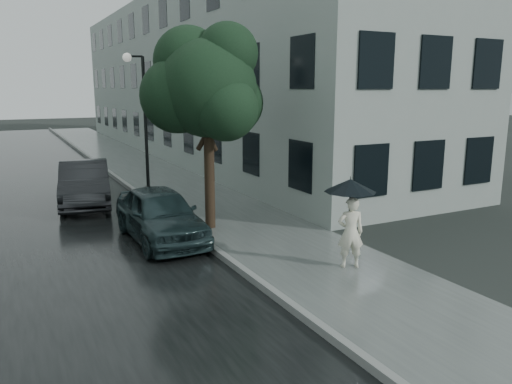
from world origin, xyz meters
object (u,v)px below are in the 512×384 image
pedestrian (350,232)px  car_near (160,214)px  lamp_post (141,114)px  street_tree (206,87)px  car_far (85,183)px

pedestrian → car_near: 4.95m
car_near → lamp_post: bearing=78.2°
street_tree → car_near: street_tree is taller
pedestrian → street_tree: bearing=-49.1°
street_tree → car_near: size_ratio=1.39×
street_tree → car_near: bearing=-157.7°
car_far → pedestrian: bearing=-56.2°
pedestrian → car_near: (-3.11, 3.84, -0.10)m
pedestrian → car_near: bearing=-28.6°
street_tree → lamp_post: 5.69m
car_near → car_far: car_far is taller
car_near → car_far: bearing=101.3°
street_tree → car_far: (-2.69, 4.46, -3.17)m
lamp_post → car_far: 3.38m
pedestrian → car_far: bearing=-42.5°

